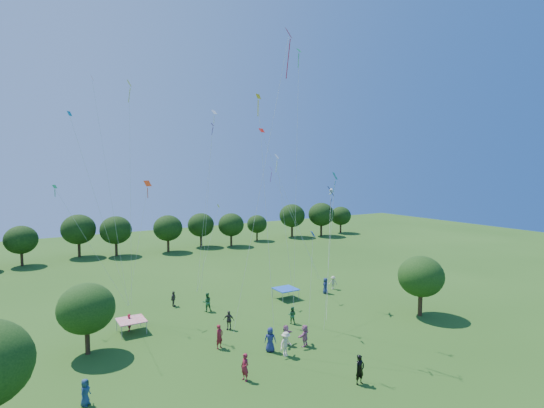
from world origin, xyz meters
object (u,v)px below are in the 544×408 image
Objects in this scene: tent_red_stripe at (131,320)px; tent_blue at (286,289)px; near_tree_east at (421,276)px; near_tree_north at (86,308)px; man_in_black at (360,370)px; red_high_kite at (280,83)px; pirate_kite at (331,193)px.

tent_red_stripe and tent_blue have the same top height.
near_tree_north is at bearing 165.47° from near_tree_east.
man_in_black is at bearing -108.11° from tent_blue.
red_high_kite is (-5.85, -8.08, 19.36)m from tent_blue.
tent_red_stripe is (3.76, 2.58, -2.43)m from near_tree_north.
tent_red_stripe is 19.41m from man_in_black.
tent_red_stripe is (-24.09, 9.80, -2.68)m from near_tree_east.
tent_red_stripe is 21.80m from pirate_kite.
tent_red_stripe is 0.21× the size of pirate_kite.
red_high_kite reaches higher than pirate_kite.
tent_red_stripe is at bearing -176.36° from tent_blue.
man_in_black is (14.20, -13.78, -2.51)m from near_tree_north.
tent_blue is at bearing 54.09° from red_high_kite.
pirate_kite reaches higher than tent_red_stripe.
tent_red_stripe is at bearing 171.93° from pirate_kite.
red_high_kite is at bearing 86.61° from man_in_black.
tent_red_stripe is 1.00× the size of tent_blue.
red_high_kite reaches higher than near_tree_east.
pirate_kite is (-5.02, 7.10, 7.55)m from near_tree_east.
tent_red_stripe is 0.09× the size of red_high_kite.
near_tree_north is at bearing 162.35° from red_high_kite.
man_in_black reaches higher than tent_blue.
near_tree_north is at bearing 131.48° from man_in_black.
tent_red_stripe is at bearing 157.86° from near_tree_east.
near_tree_east is 11.51m from pirate_kite.
near_tree_east is at bearing -54.70° from pirate_kite.
red_high_kite is at bearing 168.74° from near_tree_east.
pirate_kite is 0.46× the size of red_high_kite.
pirate_kite is at bearing 125.30° from near_tree_east.
tent_red_stripe is 23.02m from red_high_kite.
near_tree_east is 13.70m from tent_blue.
near_tree_north is 20.36m from tent_blue.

